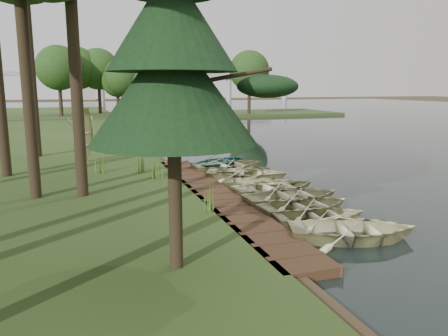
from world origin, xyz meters
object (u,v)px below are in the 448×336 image
object	(u,v)px
boardwalk	(214,197)
rowboat_1	(321,214)
rowboat_2	(306,203)
pine_tree	(172,51)
rowboat_0	(353,227)
stored_rowboat	(85,159)

from	to	relation	value
boardwalk	rowboat_1	size ratio (longest dim) A/B	5.01
rowboat_1	rowboat_2	xyz separation A→B (m)	(0.08, 1.20, 0.04)
pine_tree	rowboat_0	bearing A→B (deg)	8.97
rowboat_1	pine_tree	world-z (taller)	pine_tree
rowboat_2	rowboat_1	bearing A→B (deg)	171.90
rowboat_0	pine_tree	world-z (taller)	pine_tree
boardwalk	pine_tree	world-z (taller)	pine_tree
rowboat_1	stored_rowboat	world-z (taller)	stored_rowboat
rowboat_1	pine_tree	xyz separation A→B (m)	(-5.45, -2.57, 4.93)
boardwalk	rowboat_1	distance (m)	4.82
rowboat_1	boardwalk	bearing A→B (deg)	34.36
boardwalk	rowboat_0	bearing A→B (deg)	-66.65
rowboat_2	pine_tree	size ratio (longest dim) A/B	0.44
rowboat_1	pine_tree	distance (m)	7.79
rowboat_0	stored_rowboat	world-z (taller)	stored_rowboat
rowboat_2	pine_tree	world-z (taller)	pine_tree
rowboat_2	stored_rowboat	distance (m)	13.51
rowboat_2	rowboat_0	bearing A→B (deg)	175.65
rowboat_1	rowboat_2	distance (m)	1.20
rowboat_1	stored_rowboat	xyz separation A→B (m)	(-7.30, 12.52, 0.24)
boardwalk	rowboat_1	world-z (taller)	rowboat_1
stored_rowboat	pine_tree	distance (m)	15.91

